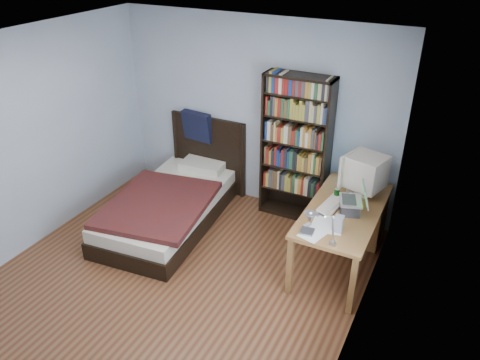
% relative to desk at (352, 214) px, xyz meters
% --- Properties ---
extents(room, '(4.20, 4.24, 2.50)m').
position_rel_desk_xyz_m(room, '(-1.48, -1.63, 0.84)').
color(room, '#512A18').
rests_on(room, ground).
extents(desk, '(0.75, 1.54, 0.73)m').
position_rel_desk_xyz_m(desk, '(0.00, 0.00, 0.00)').
color(desk, brown).
rests_on(desk, floor).
extents(crt_monitor, '(0.50, 0.46, 0.47)m').
position_rel_desk_xyz_m(crt_monitor, '(0.08, 0.00, 0.58)').
color(crt_monitor, beige).
rests_on(crt_monitor, desk).
extents(laptop, '(0.37, 0.35, 0.36)m').
position_rel_desk_xyz_m(laptop, '(0.08, -0.48, 0.42)').
color(laptop, '#2D2D30').
rests_on(laptop, desk).
extents(desk_lamp, '(0.21, 0.47, 0.55)m').
position_rel_desk_xyz_m(desk_lamp, '(-0.03, -1.45, 0.76)').
color(desk_lamp, '#99999E').
rests_on(desk_lamp, desk).
extents(keyboard, '(0.23, 0.46, 0.04)m').
position_rel_desk_xyz_m(keyboard, '(-0.14, -0.44, 0.33)').
color(keyboard, beige).
rests_on(keyboard, desk).
extents(speaker, '(0.09, 0.09, 0.17)m').
position_rel_desk_xyz_m(speaker, '(0.06, -0.87, 0.40)').
color(speaker, gray).
rests_on(speaker, desk).
extents(soda_can, '(0.06, 0.06, 0.11)m').
position_rel_desk_xyz_m(soda_can, '(-0.15, -0.24, 0.37)').
color(soda_can, '#07370D').
rests_on(soda_can, desk).
extents(mouse, '(0.06, 0.11, 0.04)m').
position_rel_desk_xyz_m(mouse, '(-0.02, -0.14, 0.33)').
color(mouse, silver).
rests_on(mouse, desk).
extents(phone_silver, '(0.05, 0.09, 0.02)m').
position_rel_desk_xyz_m(phone_silver, '(-0.22, -0.68, 0.33)').
color(phone_silver, '#BBBBC0').
rests_on(phone_silver, desk).
extents(phone_grey, '(0.07, 0.09, 0.02)m').
position_rel_desk_xyz_m(phone_grey, '(-0.25, -0.93, 0.33)').
color(phone_grey, gray).
rests_on(phone_grey, desk).
extents(external_drive, '(0.14, 0.14, 0.03)m').
position_rel_desk_xyz_m(external_drive, '(-0.20, -1.05, 0.33)').
color(external_drive, gray).
rests_on(external_drive, desk).
extents(bookshelf, '(0.85, 0.30, 1.89)m').
position_rel_desk_xyz_m(bookshelf, '(-0.86, 0.31, 0.54)').
color(bookshelf, black).
rests_on(bookshelf, floor).
extents(bed, '(1.37, 2.28, 1.16)m').
position_rel_desk_xyz_m(bed, '(-2.20, -0.50, -0.16)').
color(bed, black).
rests_on(bed, floor).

